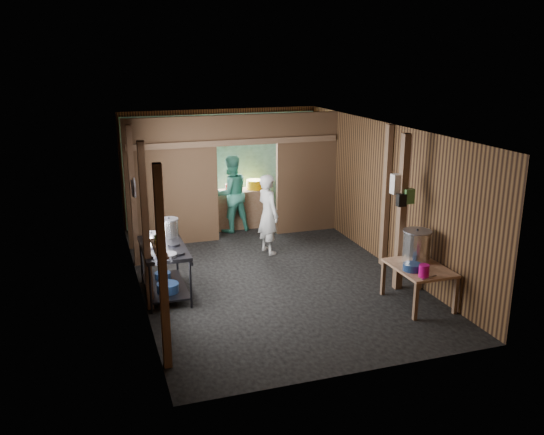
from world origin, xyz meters
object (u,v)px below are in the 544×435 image
object	(u,v)px
stock_pot	(416,246)
yellow_tub	(255,184)
pink_bucket	(424,271)
gas_range	(165,271)
cook	(268,214)
prep_table	(418,285)
stove_pot_large	(169,228)

from	to	relation	value
stock_pot	yellow_tub	size ratio (longest dim) A/B	1.40
stock_pot	pink_bucket	world-z (taller)	stock_pot
yellow_tub	stock_pot	bearing A→B (deg)	-74.58
gas_range	yellow_tub	world-z (taller)	yellow_tub
cook	gas_range	bearing A→B (deg)	108.96
gas_range	prep_table	world-z (taller)	gas_range
prep_table	yellow_tub	size ratio (longest dim) A/B	2.82
yellow_tub	cook	size ratio (longest dim) A/B	0.24
prep_table	stove_pot_large	xyz separation A→B (m)	(-3.54, 2.09, 0.67)
gas_range	pink_bucket	distance (m)	4.06
stock_pot	cook	distance (m)	3.19
gas_range	prep_table	xyz separation A→B (m)	(3.71, -1.60, -0.11)
pink_bucket	gas_range	bearing A→B (deg)	150.84
pink_bucket	cook	size ratio (longest dim) A/B	0.12
gas_range	yellow_tub	size ratio (longest dim) A/B	3.78
prep_table	stove_pot_large	bearing A→B (deg)	149.42
pink_bucket	yellow_tub	size ratio (longest dim) A/B	0.50
prep_table	gas_range	bearing A→B (deg)	156.72
stove_pot_large	pink_bucket	distance (m)	4.19
stock_pot	prep_table	bearing A→B (deg)	-108.20
stove_pot_large	yellow_tub	size ratio (longest dim) A/B	0.88
stove_pot_large	cook	world-z (taller)	cook
gas_range	stove_pot_large	size ratio (longest dim) A/B	4.28
gas_range	pink_bucket	bearing A→B (deg)	-29.16
stock_pot	pink_bucket	distance (m)	0.70
stock_pot	yellow_tub	bearing A→B (deg)	105.42
prep_table	cook	distance (m)	3.41
pink_bucket	yellow_tub	world-z (taller)	yellow_tub
pink_bucket	cook	xyz separation A→B (m)	(-1.31, 3.41, 0.07)
gas_range	prep_table	distance (m)	4.04
yellow_tub	cook	bearing A→B (deg)	-98.73
gas_range	stove_pot_large	distance (m)	0.77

